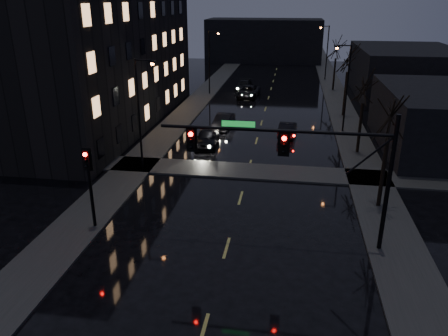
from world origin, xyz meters
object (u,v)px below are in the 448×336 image
at_px(oncoming_car_a, 207,137).
at_px(oncoming_car_d, 244,85).
at_px(oncoming_car_b, 223,121).
at_px(oncoming_car_c, 248,91).
at_px(lead_car, 287,129).

relative_size(oncoming_car_a, oncoming_car_d, 0.96).
bearing_deg(oncoming_car_a, oncoming_car_b, 81.57).
relative_size(oncoming_car_b, oncoming_car_d, 0.88).
bearing_deg(oncoming_car_c, oncoming_car_a, -88.70).
bearing_deg(oncoming_car_a, oncoming_car_d, 86.22).
bearing_deg(oncoming_car_d, oncoming_car_a, -86.70).
bearing_deg(oncoming_car_d, lead_car, -68.42).
height_order(oncoming_car_b, lead_car, oncoming_car_b).
distance_m(oncoming_car_d, lead_car, 21.23).
distance_m(oncoming_car_b, lead_car, 6.39).
xyz_separation_m(oncoming_car_a, oncoming_car_b, (0.55, 5.49, -0.08)).
bearing_deg(oncoming_car_d, oncoming_car_b, -85.33).
xyz_separation_m(oncoming_car_b, oncoming_car_c, (0.96, 14.57, 0.03)).
distance_m(oncoming_car_a, lead_car, 7.77).
bearing_deg(oncoming_car_b, oncoming_car_c, 91.75).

